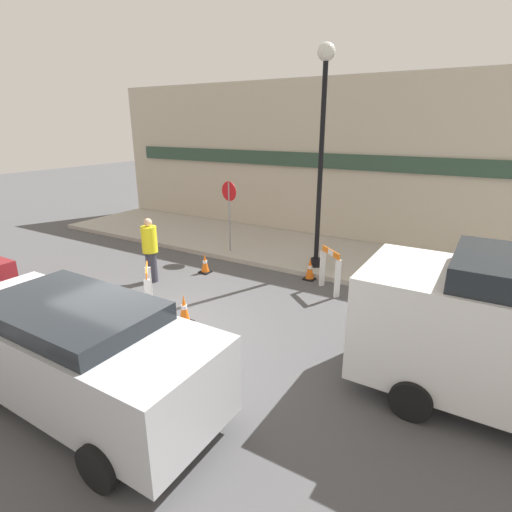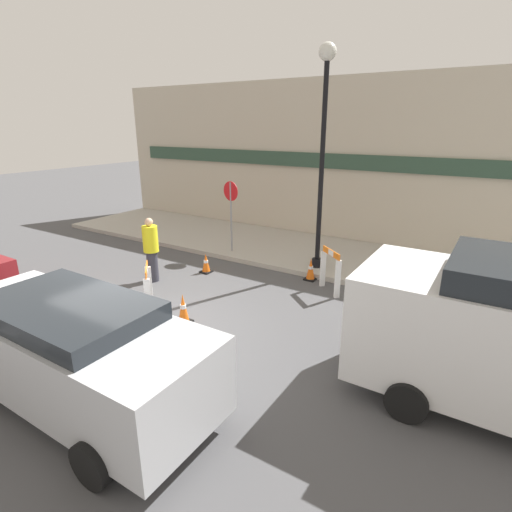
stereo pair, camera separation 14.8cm
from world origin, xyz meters
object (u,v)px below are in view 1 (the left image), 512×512
(person_worker, at_px, (150,249))
(streetlamp_post, at_px, (322,132))
(parked_car_1, at_px, (76,349))
(stop_sign, at_px, (229,205))

(person_worker, bearing_deg, streetlamp_post, 37.27)
(person_worker, bearing_deg, parked_car_1, -60.62)
(stop_sign, height_order, parked_car_1, stop_sign)
(person_worker, relative_size, parked_car_1, 0.38)
(streetlamp_post, height_order, person_worker, streetlamp_post)
(person_worker, height_order, parked_car_1, person_worker)
(streetlamp_post, bearing_deg, stop_sign, -178.81)
(streetlamp_post, height_order, parked_car_1, streetlamp_post)
(streetlamp_post, xyz_separation_m, parked_car_1, (-0.72, -7.12, -2.85))
(streetlamp_post, height_order, stop_sign, streetlamp_post)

